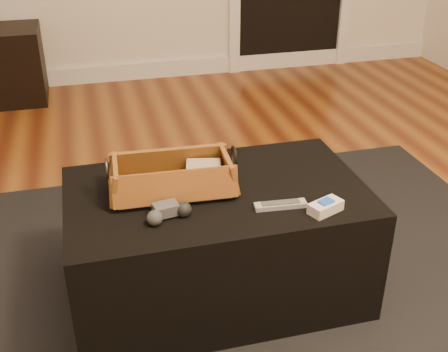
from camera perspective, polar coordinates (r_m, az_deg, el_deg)
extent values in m
cube|color=brown|center=(1.97, -1.72, -15.69)|extent=(5.00, 5.50, 0.01)
cube|color=white|center=(4.33, -10.13, 10.34)|extent=(5.00, 0.04, 0.12)
cube|color=black|center=(2.08, -0.33, -12.34)|extent=(2.60, 2.00, 0.01)
cube|color=black|center=(1.99, -0.71, -6.68)|extent=(1.00, 0.60, 0.42)
cube|color=black|center=(1.84, -5.81, -1.14)|extent=(0.22, 0.06, 0.02)
cube|color=tan|center=(1.89, -2.08, 0.45)|extent=(0.13, 0.10, 0.06)
cube|color=#9B6523|center=(1.87, -5.20, -1.35)|extent=(0.37, 0.19, 0.01)
cube|color=brown|center=(1.92, -5.62, 1.51)|extent=(0.40, 0.06, 0.10)
cube|color=brown|center=(1.76, -4.91, -1.11)|extent=(0.40, 0.06, 0.10)
cube|color=#A65B25|center=(1.87, 0.53, 0.82)|extent=(0.05, 0.20, 0.10)
cube|color=#8F5B20|center=(1.83, -11.19, -0.32)|extent=(0.05, 0.20, 0.10)
torus|color=black|center=(1.85, 1.00, 2.01)|extent=(0.01, 0.08, 0.07)
torus|color=#372E24|center=(1.81, -11.80, 0.79)|extent=(0.01, 0.08, 0.07)
cube|color=#444448|center=(1.73, -5.93, -3.37)|extent=(0.08, 0.07, 0.04)
sphere|color=#363739|center=(1.69, -7.04, -4.26)|extent=(0.06, 0.06, 0.05)
sphere|color=black|center=(1.73, -4.09, -3.40)|extent=(0.06, 0.06, 0.05)
cube|color=#AFB1B7|center=(1.78, 5.75, -2.96)|extent=(0.17, 0.05, 0.02)
cube|color=#3F4043|center=(1.78, 5.77, -2.69)|extent=(0.12, 0.04, 0.00)
cube|color=silver|center=(1.77, 10.28, -3.12)|extent=(0.12, 0.09, 0.03)
cube|color=blue|center=(1.76, 10.33, -2.58)|extent=(0.05, 0.05, 0.01)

